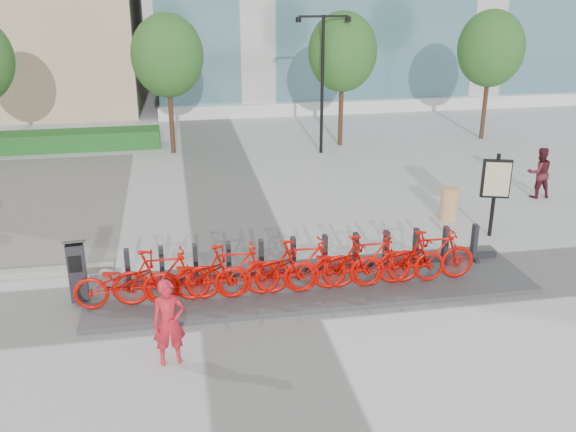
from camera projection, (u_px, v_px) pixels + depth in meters
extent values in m
plane|color=silver|center=(254.00, 297.00, 13.52)|extent=(120.00, 120.00, 0.00)
cube|color=#1B6B1F|center=(81.00, 140.00, 24.68)|extent=(6.00, 1.20, 0.70)
cylinder|color=#513123|center=(171.00, 113.00, 23.76)|extent=(0.18, 0.18, 3.00)
ellipsoid|color=#265E27|center=(167.00, 56.00, 23.01)|extent=(2.60, 2.60, 2.99)
cylinder|color=#513123|center=(341.00, 107.00, 24.85)|extent=(0.18, 0.18, 3.00)
ellipsoid|color=#265E27|center=(343.00, 52.00, 24.10)|extent=(2.60, 2.60, 2.99)
cylinder|color=#513123|center=(485.00, 102.00, 25.85)|extent=(0.18, 0.18, 3.00)
ellipsoid|color=#265E27|center=(491.00, 49.00, 25.10)|extent=(2.60, 2.60, 2.99)
cylinder|color=black|center=(322.00, 86.00, 23.40)|extent=(0.12, 0.12, 5.00)
cube|color=black|center=(311.00, 16.00, 22.45)|extent=(0.90, 0.08, 0.08)
cube|color=black|center=(336.00, 16.00, 22.60)|extent=(0.90, 0.08, 0.08)
cylinder|color=black|center=(298.00, 20.00, 22.41)|extent=(0.20, 0.20, 0.18)
cylinder|color=black|center=(348.00, 19.00, 22.71)|extent=(0.20, 0.20, 0.18)
cube|color=#444445|center=(311.00, 284.00, 13.99)|extent=(9.60, 2.40, 0.08)
imported|color=#BF0902|center=(125.00, 282.00, 12.81)|extent=(2.04, 0.71, 1.07)
imported|color=#BF0902|center=(161.00, 276.00, 12.91)|extent=(1.98, 0.56, 1.19)
imported|color=#BF0902|center=(197.00, 276.00, 13.06)|extent=(2.04, 0.71, 1.07)
imported|color=#BF0902|center=(233.00, 271.00, 13.16)|extent=(1.98, 0.56, 1.19)
imported|color=#BF0902|center=(267.00, 271.00, 13.30)|extent=(2.04, 0.71, 1.07)
imported|color=#BF0902|center=(301.00, 265.00, 13.40)|extent=(1.98, 0.56, 1.19)
imported|color=#BF0902|center=(335.00, 265.00, 13.54)|extent=(2.04, 0.71, 1.07)
imported|color=#BF0902|center=(368.00, 260.00, 13.64)|extent=(1.98, 0.56, 1.19)
imported|color=#BF0902|center=(400.00, 260.00, 13.78)|extent=(2.04, 0.71, 1.07)
imported|color=#BF0902|center=(431.00, 255.00, 13.88)|extent=(1.98, 0.56, 1.19)
cube|color=#242429|center=(77.00, 272.00, 13.04)|extent=(0.37, 0.33, 1.25)
cube|color=black|center=(73.00, 242.00, 12.80)|extent=(0.45, 0.39, 0.16)
cube|color=black|center=(75.00, 264.00, 12.80)|extent=(0.25, 0.04, 0.35)
imported|color=red|center=(169.00, 323.00, 11.00)|extent=(0.62, 0.45, 1.57)
imported|color=#531923|center=(539.00, 173.00, 19.24)|extent=(0.79, 0.63, 1.55)
cylinder|color=#DB7300|center=(449.00, 204.00, 17.58)|extent=(0.51, 0.51, 0.93)
cylinder|color=black|center=(494.00, 196.00, 16.27)|extent=(0.10, 0.10, 2.20)
cube|color=black|center=(496.00, 179.00, 16.11)|extent=(0.72, 0.32, 1.00)
cube|color=beige|center=(497.00, 179.00, 16.06)|extent=(0.60, 0.21, 0.88)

